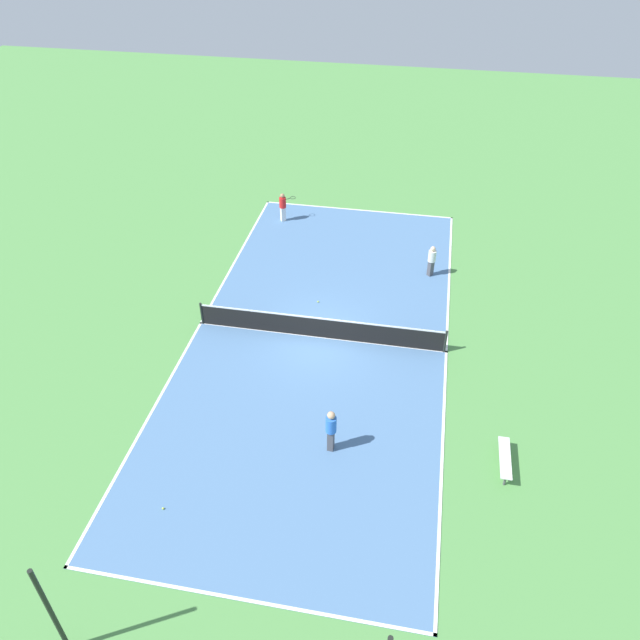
{
  "coord_description": "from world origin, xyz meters",
  "views": [
    {
      "loc": [
        -3.66,
        19.57,
        16.14
      ],
      "look_at": [
        0.0,
        0.0,
        0.9
      ],
      "focal_mm": 35.0,
      "sensor_mm": 36.0,
      "label": 1
    }
  ],
  "objects_px": {
    "player_near_blue": "(331,428)",
    "tennis_ball_midcourt": "(318,302)",
    "tennis_net": "(320,327)",
    "bench": "(505,458)",
    "player_far_white": "(432,259)",
    "fence_post_back_right": "(51,612)",
    "player_coach_red": "(283,205)",
    "tennis_ball_left_sideline": "(163,508)"
  },
  "relations": [
    {
      "from": "player_near_blue",
      "to": "tennis_ball_midcourt",
      "type": "height_order",
      "value": "player_near_blue"
    },
    {
      "from": "fence_post_back_right",
      "to": "bench",
      "type": "bearing_deg",
      "value": -144.27
    },
    {
      "from": "tennis_ball_midcourt",
      "to": "bench",
      "type": "bearing_deg",
      "value": 134.15
    },
    {
      "from": "bench",
      "to": "fence_post_back_right",
      "type": "distance_m",
      "value": 13.66
    },
    {
      "from": "bench",
      "to": "player_far_white",
      "type": "distance_m",
      "value": 11.36
    },
    {
      "from": "tennis_ball_left_sideline",
      "to": "player_coach_red",
      "type": "bearing_deg",
      "value": -88.15
    },
    {
      "from": "bench",
      "to": "player_far_white",
      "type": "height_order",
      "value": "player_far_white"
    },
    {
      "from": "bench",
      "to": "player_coach_red",
      "type": "bearing_deg",
      "value": -143.96
    },
    {
      "from": "tennis_ball_midcourt",
      "to": "tennis_ball_left_sideline",
      "type": "xyz_separation_m",
      "value": [
        2.64,
        11.46,
        0.0
      ]
    },
    {
      "from": "tennis_ball_left_sideline",
      "to": "fence_post_back_right",
      "type": "bearing_deg",
      "value": 79.89
    },
    {
      "from": "player_far_white",
      "to": "fence_post_back_right",
      "type": "relative_size",
      "value": 0.43
    },
    {
      "from": "tennis_net",
      "to": "bench",
      "type": "height_order",
      "value": "tennis_net"
    },
    {
      "from": "tennis_net",
      "to": "fence_post_back_right",
      "type": "relative_size",
      "value": 2.87
    },
    {
      "from": "tennis_ball_midcourt",
      "to": "player_coach_red",
      "type": "bearing_deg",
      "value": -65.42
    },
    {
      "from": "player_near_blue",
      "to": "tennis_ball_midcourt",
      "type": "distance_m",
      "value": 8.45
    },
    {
      "from": "player_far_white",
      "to": "player_near_blue",
      "type": "bearing_deg",
      "value": -153.55
    },
    {
      "from": "player_near_blue",
      "to": "tennis_ball_left_sideline",
      "type": "bearing_deg",
      "value": -50.29
    },
    {
      "from": "bench",
      "to": "tennis_ball_midcourt",
      "type": "distance_m",
      "value": 10.95
    },
    {
      "from": "tennis_ball_midcourt",
      "to": "tennis_net",
      "type": "bearing_deg",
      "value": 102.61
    },
    {
      "from": "tennis_net",
      "to": "player_far_white",
      "type": "distance_m",
      "value": 6.95
    },
    {
      "from": "player_coach_red",
      "to": "player_near_blue",
      "type": "height_order",
      "value": "player_near_blue"
    },
    {
      "from": "player_far_white",
      "to": "player_near_blue",
      "type": "height_order",
      "value": "player_near_blue"
    },
    {
      "from": "tennis_ball_midcourt",
      "to": "tennis_ball_left_sideline",
      "type": "distance_m",
      "value": 11.76
    },
    {
      "from": "player_coach_red",
      "to": "fence_post_back_right",
      "type": "relative_size",
      "value": 0.44
    },
    {
      "from": "tennis_net",
      "to": "tennis_ball_midcourt",
      "type": "distance_m",
      "value": 2.49
    },
    {
      "from": "player_coach_red",
      "to": "player_near_blue",
      "type": "xyz_separation_m",
      "value": [
        -5.21,
        15.23,
        0.09
      ]
    },
    {
      "from": "bench",
      "to": "player_coach_red",
      "type": "xyz_separation_m",
      "value": [
        10.86,
        -14.92,
        0.52
      ]
    },
    {
      "from": "player_near_blue",
      "to": "tennis_ball_left_sideline",
      "type": "distance_m",
      "value": 5.75
    },
    {
      "from": "tennis_ball_midcourt",
      "to": "tennis_ball_left_sideline",
      "type": "relative_size",
      "value": 1.0
    },
    {
      "from": "player_coach_red",
      "to": "player_far_white",
      "type": "relative_size",
      "value": 1.02
    },
    {
      "from": "player_far_white",
      "to": "tennis_ball_midcourt",
      "type": "relative_size",
      "value": 22.56
    },
    {
      "from": "tennis_net",
      "to": "player_far_white",
      "type": "bearing_deg",
      "value": -127.48
    },
    {
      "from": "player_coach_red",
      "to": "tennis_ball_midcourt",
      "type": "relative_size",
      "value": 23.05
    },
    {
      "from": "tennis_net",
      "to": "player_far_white",
      "type": "relative_size",
      "value": 6.63
    },
    {
      "from": "player_coach_red",
      "to": "player_far_white",
      "type": "height_order",
      "value": "player_coach_red"
    },
    {
      "from": "tennis_net",
      "to": "player_coach_red",
      "type": "xyz_separation_m",
      "value": [
        3.77,
        -9.45,
        0.37
      ]
    },
    {
      "from": "player_far_white",
      "to": "tennis_ball_left_sideline",
      "type": "height_order",
      "value": "player_far_white"
    },
    {
      "from": "player_near_blue",
      "to": "tennis_ball_left_sideline",
      "type": "relative_size",
      "value": 25.2
    },
    {
      "from": "bench",
      "to": "player_far_white",
      "type": "xyz_separation_m",
      "value": [
        2.87,
        -10.98,
        0.5
      ]
    },
    {
      "from": "bench",
      "to": "tennis_net",
      "type": "bearing_deg",
      "value": -127.66
    },
    {
      "from": "fence_post_back_right",
      "to": "player_coach_red",
      "type": "bearing_deg",
      "value": -90.43
    },
    {
      "from": "bench",
      "to": "tennis_ball_left_sideline",
      "type": "distance_m",
      "value": 10.88
    }
  ]
}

